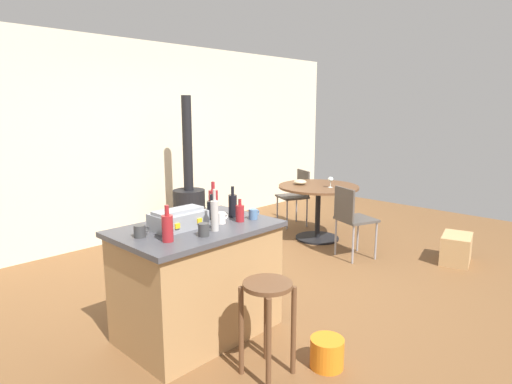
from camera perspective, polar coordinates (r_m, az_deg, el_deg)
name	(u,v)px	position (r m, az deg, el deg)	size (l,w,h in m)	color
ground_plane	(285,282)	(4.63, 3.81, -11.80)	(8.80, 8.80, 0.00)	brown
back_wall	(143,140)	(6.30, -14.74, 6.64)	(8.00, 0.10, 2.70)	beige
kitchen_island	(198,280)	(3.53, -7.72, -11.47)	(1.24, 0.82, 0.89)	#A37A4C
wooden_stool	(267,308)	(2.98, 1.53, -15.07)	(0.33, 0.33, 0.66)	brown
dining_table	(318,198)	(5.97, 8.23, -0.81)	(1.09, 1.09, 0.75)	black
folding_chair_near	(352,216)	(5.29, 12.57, -3.15)	(0.52, 0.52, 0.88)	#47423D
folding_chair_far	(296,193)	(6.68, 5.35, -0.15)	(0.53, 0.53, 0.86)	#47423D
wood_stove	(189,204)	(6.00, -8.83, -1.64)	(0.44, 0.45, 1.96)	black
toolbox	(178,219)	(3.33, -10.25, -3.58)	(0.41, 0.26, 0.15)	gray
bottle_0	(215,215)	(3.21, -5.49, -3.04)	(0.06, 0.06, 0.32)	#B7B2AD
bottle_1	(167,228)	(3.01, -11.65, -4.63)	(0.08, 0.08, 0.25)	maroon
bottle_2	(213,201)	(3.79, -5.68, -1.13)	(0.08, 0.08, 0.27)	maroon
bottle_3	(240,213)	(3.47, -2.14, -2.77)	(0.07, 0.07, 0.19)	maroon
bottle_4	(212,209)	(3.57, -5.87, -2.30)	(0.08, 0.08, 0.21)	black
bottle_5	(233,205)	(3.62, -3.11, -1.75)	(0.07, 0.07, 0.26)	black
cup_0	(221,218)	(3.43, -4.62, -3.44)	(0.11, 0.07, 0.09)	white
cup_1	(140,231)	(3.17, -15.11, -5.02)	(0.12, 0.08, 0.09)	#383838
cup_2	(253,214)	(3.55, -0.35, -2.94)	(0.11, 0.07, 0.08)	#4C7099
cup_3	(187,212)	(3.63, -9.16, -2.67)	(0.12, 0.08, 0.09)	white
cup_4	(204,230)	(3.11, -6.92, -4.97)	(0.12, 0.08, 0.09)	#383838
wine_glass	(331,180)	(5.81, 9.85, 1.63)	(0.07, 0.07, 0.14)	silver
serving_bowl	(300,182)	(6.00, 5.85, 1.33)	(0.18, 0.18, 0.07)	tan
cardboard_box	(456,249)	(5.63, 24.98, -6.82)	(0.47, 0.31, 0.33)	tan
plastic_bucket	(327,353)	(3.26, 9.38, -20.26)	(0.24, 0.24, 0.21)	orange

